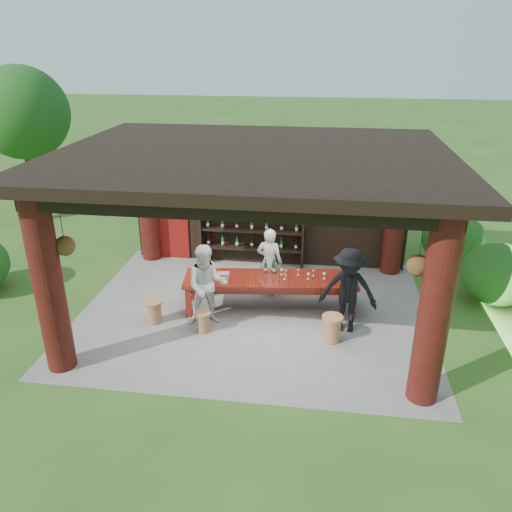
# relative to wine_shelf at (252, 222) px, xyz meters

# --- Properties ---
(ground) EXTENTS (90.00, 90.00, 0.00)m
(ground) POSITION_rel_wine_shelf_xyz_m (0.40, -2.45, -1.19)
(ground) COLOR #2D5119
(ground) RESTS_ON ground
(pavilion) EXTENTS (7.50, 6.00, 3.60)m
(pavilion) POSITION_rel_wine_shelf_xyz_m (0.39, -2.02, 0.94)
(pavilion) COLOR slate
(pavilion) RESTS_ON ground
(wine_shelf) EXTENTS (2.69, 0.41, 2.37)m
(wine_shelf) POSITION_rel_wine_shelf_xyz_m (0.00, 0.00, 0.00)
(wine_shelf) COLOR black
(wine_shelf) RESTS_ON ground
(tasting_table) EXTENTS (3.78, 1.38, 0.75)m
(tasting_table) POSITION_rel_wine_shelf_xyz_m (0.74, -2.25, -0.55)
(tasting_table) COLOR #5D180D
(tasting_table) RESTS_ON ground
(stool_near_left) EXTENTS (0.33, 0.33, 0.44)m
(stool_near_left) POSITION_rel_wine_shelf_xyz_m (-0.50, -3.37, -0.96)
(stool_near_left) COLOR #925A3A
(stool_near_left) RESTS_ON ground
(stool_near_right) EXTENTS (0.41, 0.41, 0.54)m
(stool_near_right) POSITION_rel_wine_shelf_xyz_m (2.08, -3.36, -0.90)
(stool_near_right) COLOR #925A3A
(stool_near_right) RESTS_ON ground
(stool_far_left) EXTENTS (0.37, 0.37, 0.49)m
(stool_far_left) POSITION_rel_wine_shelf_xyz_m (-1.59, -3.15, -0.93)
(stool_far_left) COLOR #925A3A
(stool_far_left) RESTS_ON ground
(host) EXTENTS (0.64, 0.47, 1.61)m
(host) POSITION_rel_wine_shelf_xyz_m (0.64, -1.56, -0.38)
(host) COLOR silver
(host) RESTS_ON ground
(guest_woman) EXTENTS (0.98, 0.85, 1.73)m
(guest_woman) POSITION_rel_wine_shelf_xyz_m (-0.47, -3.02, -0.32)
(guest_woman) COLOR silver
(guest_woman) RESTS_ON ground
(guest_man) EXTENTS (1.21, 0.77, 1.77)m
(guest_man) POSITION_rel_wine_shelf_xyz_m (2.36, -2.89, -0.30)
(guest_man) COLOR black
(guest_man) RESTS_ON ground
(table_bottles) EXTENTS (0.27, 0.13, 0.31)m
(table_bottles) POSITION_rel_wine_shelf_xyz_m (0.72, -1.98, -0.28)
(table_bottles) COLOR #194C1E
(table_bottles) RESTS_ON tasting_table
(table_glasses) EXTENTS (0.99, 0.32, 0.15)m
(table_glasses) POSITION_rel_wine_shelf_xyz_m (1.35, -2.12, -0.36)
(table_glasses) COLOR silver
(table_glasses) RESTS_ON tasting_table
(napkin_basket) EXTENTS (0.28, 0.21, 0.14)m
(napkin_basket) POSITION_rel_wine_shelf_xyz_m (-0.26, -2.45, -0.37)
(napkin_basket) COLOR #BF6672
(napkin_basket) RESTS_ON tasting_table
(shrubs) EXTENTS (14.11, 8.29, 1.36)m
(shrubs) POSITION_rel_wine_shelf_xyz_m (1.13, -2.40, -0.63)
(shrubs) COLOR #194C14
(shrubs) RESTS_ON ground
(trees) EXTENTS (20.60, 11.65, 4.80)m
(trees) POSITION_rel_wine_shelf_xyz_m (4.13, -0.67, 2.18)
(trees) COLOR #3F2819
(trees) RESTS_ON ground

